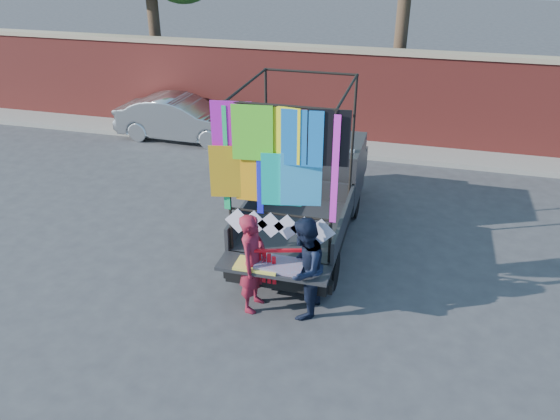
% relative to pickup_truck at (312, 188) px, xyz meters
% --- Properties ---
extents(ground, '(90.00, 90.00, 0.00)m').
position_rel_pickup_truck_xyz_m(ground, '(0.13, -1.88, -0.83)').
color(ground, '#38383A').
rests_on(ground, ground).
extents(brick_wall, '(30.00, 0.45, 2.61)m').
position_rel_pickup_truck_xyz_m(brick_wall, '(0.13, 5.12, 0.50)').
color(brick_wall, '#98332C').
rests_on(brick_wall, ground).
extents(curb, '(30.00, 1.20, 0.12)m').
position_rel_pickup_truck_xyz_m(curb, '(0.13, 4.42, -0.77)').
color(curb, gray).
rests_on(curb, ground).
extents(pickup_truck, '(2.07, 5.19, 3.27)m').
position_rel_pickup_truck_xyz_m(pickup_truck, '(0.00, 0.00, 0.00)').
color(pickup_truck, black).
rests_on(pickup_truck, ground).
extents(sedan, '(3.76, 1.41, 1.23)m').
position_rel_pickup_truck_xyz_m(sedan, '(-4.64, 4.07, -0.21)').
color(sedan, '#AFB2B6').
rests_on(sedan, ground).
extents(woman, '(0.46, 0.65, 1.66)m').
position_rel_pickup_truck_xyz_m(woman, '(-0.32, -2.90, 0.00)').
color(woman, maroon).
rests_on(woman, ground).
extents(man, '(0.69, 0.86, 1.67)m').
position_rel_pickup_truck_xyz_m(man, '(0.47, -2.86, 0.01)').
color(man, black).
rests_on(man, ground).
extents(streamer_bundle, '(0.92, 0.31, 0.65)m').
position_rel_pickup_truck_xyz_m(streamer_bundle, '(-0.03, -2.89, 0.09)').
color(streamer_bundle, red).
rests_on(streamer_bundle, ground).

